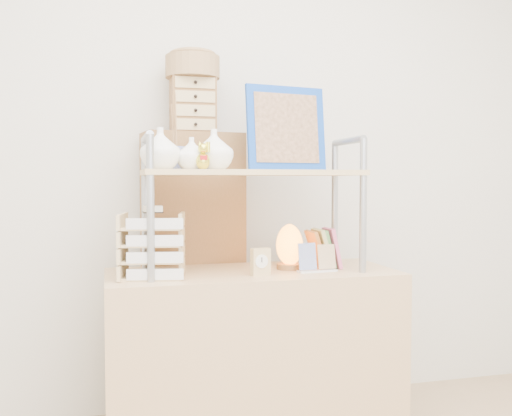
{
  "coord_description": "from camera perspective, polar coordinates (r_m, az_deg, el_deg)",
  "views": [
    {
      "loc": [
        -0.59,
        -1.09,
        1.13
      ],
      "look_at": [
        0.01,
        1.2,
        1.01
      ],
      "focal_mm": 40.0,
      "sensor_mm": 36.0,
      "label": 1
    }
  ],
  "objects": [
    {
      "name": "drawer_chest",
      "position": [
        2.69,
        -6.33,
        10.14
      ],
      "size": [
        0.2,
        0.16,
        0.25
      ],
      "color": "brown",
      "rests_on": "cabinet"
    },
    {
      "name": "desk_clock",
      "position": [
        2.28,
        0.46,
        -5.41
      ],
      "size": [
        0.08,
        0.05,
        0.11
      ],
      "color": "tan",
      "rests_on": "desk"
    },
    {
      "name": "desk",
      "position": [
        2.48,
        -0.35,
        -14.89
      ],
      "size": [
        1.2,
        0.5,
        0.75
      ],
      "primitive_type": "cube",
      "color": "tan",
      "rests_on": "ground"
    },
    {
      "name": "cabinet",
      "position": [
        2.73,
        -6.31,
        -6.82
      ],
      "size": [
        0.48,
        0.3,
        1.35
      ],
      "primitive_type": "cube",
      "rotation": [
        0.0,
        0.0,
        0.13
      ],
      "color": "brown",
      "rests_on": "ground"
    },
    {
      "name": "salt_lamp",
      "position": [
        2.44,
        3.35,
        -3.83
      ],
      "size": [
        0.13,
        0.12,
        0.19
      ],
      "color": "brown",
      "rests_on": "desk"
    },
    {
      "name": "postcard_stand",
      "position": [
        2.39,
        6.11,
        -5.53
      ],
      "size": [
        0.17,
        0.06,
        0.12
      ],
      "color": "white",
      "rests_on": "desk"
    },
    {
      "name": "letter_tray",
      "position": [
        2.26,
        -10.26,
        -4.05
      ],
      "size": [
        0.26,
        0.26,
        0.28
      ],
      "color": "#D4B77F",
      "rests_on": "desk"
    },
    {
      "name": "woven_basket",
      "position": [
        2.72,
        -6.36,
        13.79
      ],
      "size": [
        0.25,
        0.25,
        0.1
      ],
      "primitive_type": "cylinder",
      "color": "brown",
      "rests_on": "drawer_chest"
    },
    {
      "name": "hutch",
      "position": [
        2.36,
        -2.35,
        4.44
      ],
      "size": [
        0.91,
        0.34,
        0.79
      ],
      "color": "#979CA5",
      "rests_on": "desk"
    }
  ]
}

